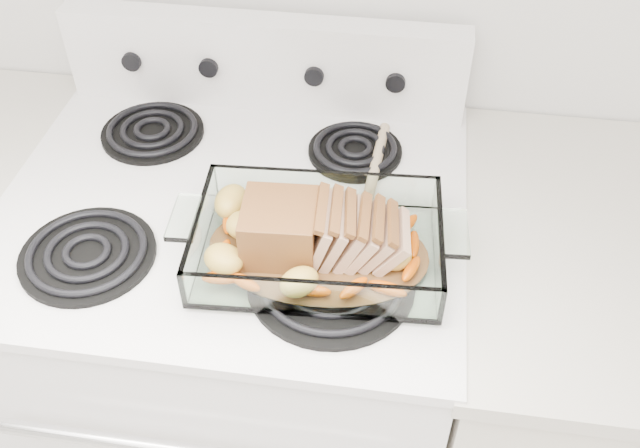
# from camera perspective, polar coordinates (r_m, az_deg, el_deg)

# --- Properties ---
(electric_range) EXTENTS (0.78, 0.70, 1.12)m
(electric_range) POSITION_cam_1_polar(r_m,az_deg,el_deg) (1.55, -5.58, -10.71)
(electric_range) COLOR white
(electric_range) RESTS_ON ground
(counter_right) EXTENTS (0.58, 0.68, 0.93)m
(counter_right) POSITION_cam_1_polar(r_m,az_deg,el_deg) (1.58, 19.36, -13.40)
(counter_right) COLOR silver
(counter_right) RESTS_ON ground
(baking_dish) EXTENTS (0.37, 0.24, 0.07)m
(baking_dish) POSITION_cam_1_polar(r_m,az_deg,el_deg) (1.08, -0.16, -1.83)
(baking_dish) COLOR white
(baking_dish) RESTS_ON electric_range
(pork_roast) EXTENTS (0.25, 0.11, 0.09)m
(pork_roast) POSITION_cam_1_polar(r_m,az_deg,el_deg) (1.06, -0.96, -0.58)
(pork_roast) COLOR brown
(pork_roast) RESTS_ON baking_dish
(roast_vegetables) EXTENTS (0.34, 0.18, 0.04)m
(roast_vegetables) POSITION_cam_1_polar(r_m,az_deg,el_deg) (1.10, -0.08, -0.26)
(roast_vegetables) COLOR #DD4801
(roast_vegetables) RESTS_ON baking_dish
(wooden_spoon) EXTENTS (0.06, 0.29, 0.02)m
(wooden_spoon) POSITION_cam_1_polar(r_m,az_deg,el_deg) (1.20, 4.33, 2.41)
(wooden_spoon) COLOR tan
(wooden_spoon) RESTS_ON electric_range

